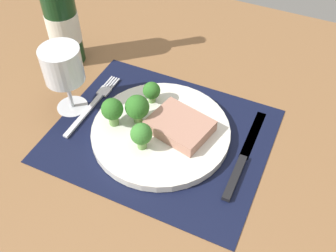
{
  "coord_description": "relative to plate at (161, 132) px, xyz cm",
  "views": [
    {
      "loc": [
        21.91,
        -43.97,
        55.86
      ],
      "look_at": [
        0.95,
        1.22,
        1.9
      ],
      "focal_mm": 41.12,
      "sensor_mm": 36.0,
      "label": 1
    }
  ],
  "objects": [
    {
      "name": "plate",
      "position": [
        0.0,
        0.0,
        0.0
      ],
      "size": [
        26.49,
        26.49,
        1.6
      ],
      "primitive_type": "cylinder",
      "color": "silver",
      "rests_on": "placemat"
    },
    {
      "name": "broccoli_near_fork",
      "position": [
        -1.15,
        -5.38,
        4.08
      ],
      "size": [
        3.95,
        3.95,
        5.47
      ],
      "color": "#6B994C",
      "rests_on": "plate"
    },
    {
      "name": "wine_bottle",
      "position": [
        -29.68,
        12.71,
        9.27
      ],
      "size": [
        7.18,
        7.18,
        29.65
      ],
      "color": "#143819",
      "rests_on": "ground_plane"
    },
    {
      "name": "steak",
      "position": [
        3.41,
        1.22,
        1.98
      ],
      "size": [
        12.67,
        10.84,
        2.36
      ],
      "primitive_type": "cube",
      "rotation": [
        0.0,
        0.0,
        -0.23
      ],
      "color": "tan",
      "rests_on": "plate"
    },
    {
      "name": "wine_glass",
      "position": [
        -20.02,
        -0.59,
        9.05
      ],
      "size": [
        7.69,
        7.69,
        14.44
      ],
      "color": "silver",
      "rests_on": "ground_plane"
    },
    {
      "name": "knife",
      "position": [
        16.15,
        0.53,
        -0.5
      ],
      "size": [
        1.8,
        23.0,
        0.8
      ],
      "rotation": [
        0.0,
        0.0,
        0.05
      ],
      "color": "black",
      "rests_on": "placemat"
    },
    {
      "name": "broccoli_front_edge",
      "position": [
        -8.72,
        -2.48,
        4.39
      ],
      "size": [
        4.16,
        4.16,
        5.94
      ],
      "color": "#6B994C",
      "rests_on": "plate"
    },
    {
      "name": "broccoli_center",
      "position": [
        -4.82,
        0.35,
        4.46
      ],
      "size": [
        4.62,
        4.62,
        6.12
      ],
      "color": "#6B994C",
      "rests_on": "plate"
    },
    {
      "name": "ground_plane",
      "position": [
        0.0,
        0.0,
        -2.6
      ],
      "size": [
        140.0,
        110.0,
        3.0
      ],
      "primitive_type": "cube",
      "color": "brown"
    },
    {
      "name": "fork",
      "position": [
        -16.23,
        1.42,
        -0.55
      ],
      "size": [
        2.4,
        19.2,
        0.5
      ],
      "rotation": [
        0.0,
        0.0,
        0.01
      ],
      "color": "silver",
      "rests_on": "placemat"
    },
    {
      "name": "broccoli_near_steak",
      "position": [
        -4.9,
        6.11,
        3.55
      ],
      "size": [
        3.52,
        3.52,
        4.64
      ],
      "color": "#6B994C",
      "rests_on": "plate"
    },
    {
      "name": "placemat",
      "position": [
        0.0,
        0.0,
        -0.95
      ],
      "size": [
        40.61,
        33.24,
        0.3
      ],
      "primitive_type": "cube",
      "color": "black",
      "rests_on": "ground_plane"
    }
  ]
}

